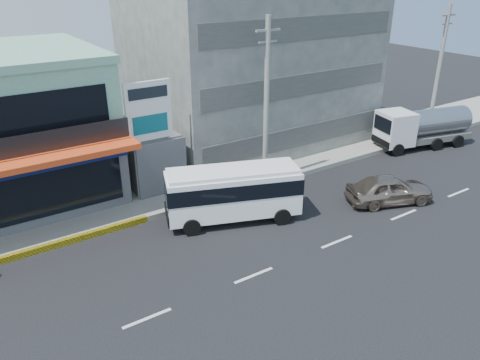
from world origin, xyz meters
name	(u,v)px	position (x,y,z in m)	size (l,w,h in m)	color
ground	(254,275)	(0.00, 0.00, 0.00)	(120.00, 120.00, 0.00)	black
sidewalk	(233,174)	(5.00, 9.50, 0.15)	(70.00, 5.00, 0.30)	gray
concrete_building	(249,47)	(10.00, 15.00, 7.00)	(16.00, 12.00, 14.00)	gray
gap_structure	(143,155)	(0.00, 12.00, 1.75)	(3.00, 6.00, 3.50)	#4E4E53
satellite_dish	(147,131)	(0.00, 11.00, 3.58)	(1.50, 1.50, 0.15)	slate
billboard	(149,118)	(-0.50, 9.20, 4.93)	(2.60, 0.18, 6.90)	gray
utility_pole_near	(266,103)	(6.00, 7.40, 5.15)	(1.60, 0.30, 10.00)	#999993
utility_pole_far	(438,72)	(22.00, 7.40, 5.15)	(1.60, 0.30, 10.00)	#999993
minibus	(233,190)	(1.97, 4.70, 1.74)	(7.31, 4.49, 2.92)	white
sedan	(389,189)	(10.45, 1.50, 0.83)	(1.97, 4.89, 1.67)	gray
tanker_truck	(421,127)	(19.56, 6.44, 1.56)	(7.69, 3.86, 2.91)	white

